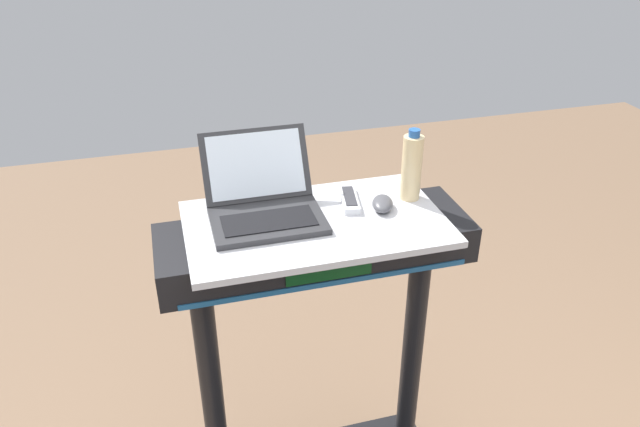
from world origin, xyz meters
TOP-DOWN VIEW (x-y plane):
  - desk_board at (0.00, 0.70)m, footprint 0.73×0.43m
  - laptop at (-0.13, 0.77)m, footprint 0.31×0.32m
  - computer_mouse at (0.21, 0.71)m, footprint 0.09×0.11m
  - water_bottle at (0.31, 0.76)m, footprint 0.06×0.06m
  - tv_remote at (0.13, 0.78)m, footprint 0.07×0.17m

SIDE VIEW (x-z plane):
  - desk_board at x=0.00m, z-range 1.11..1.13m
  - tv_remote at x=0.13m, z-range 1.13..1.15m
  - computer_mouse at x=0.21m, z-range 1.13..1.16m
  - laptop at x=-0.13m, z-range 1.07..1.28m
  - water_bottle at x=0.31m, z-range 1.12..1.34m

